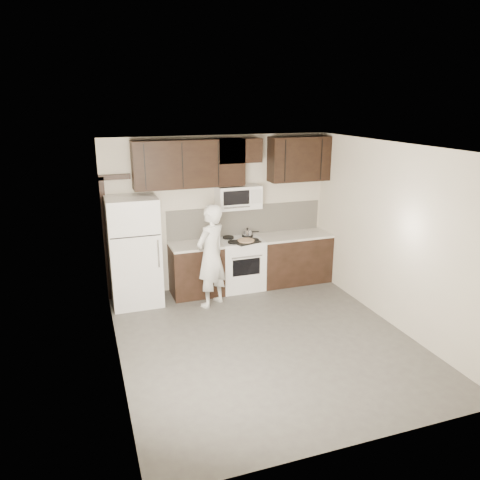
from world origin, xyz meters
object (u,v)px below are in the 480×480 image
stove (241,264)px  person (211,256)px  refrigerator (134,252)px  microwave (238,197)px

stove → person: 0.96m
refrigerator → person: (1.16, -0.49, -0.05)m
microwave → person: bearing=-136.7°
refrigerator → microwave: bearing=5.1°
microwave → stove: bearing=-89.9°
refrigerator → person: bearing=-22.8°
microwave → refrigerator: bearing=-174.9°
refrigerator → person: refrigerator is taller
stove → microwave: 1.20m
refrigerator → person: 1.26m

